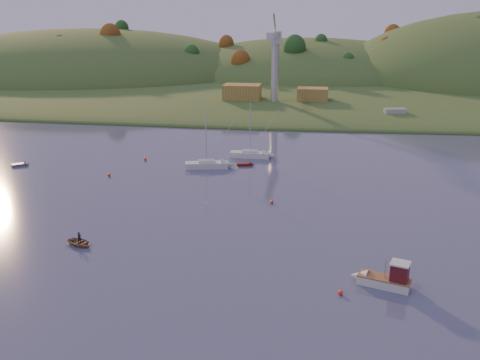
# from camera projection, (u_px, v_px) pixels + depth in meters

# --- Properties ---
(ground) EXTENTS (500.00, 500.00, 0.00)m
(ground) POSITION_uv_depth(u_px,v_px,m) (131.00, 345.00, 44.58)
(ground) COLOR #323752
(ground) RESTS_ON ground
(far_shore) EXTENTS (620.00, 220.00, 1.50)m
(far_shore) POSITION_uv_depth(u_px,v_px,m) (289.00, 74.00, 262.43)
(far_shore) COLOR #324F1F
(far_shore) RESTS_ON ground
(shore_slope) EXTENTS (640.00, 150.00, 7.00)m
(shore_slope) POSITION_uv_depth(u_px,v_px,m) (279.00, 91.00, 200.87)
(shore_slope) COLOR #324F1F
(shore_slope) RESTS_ON ground
(hill_left) EXTENTS (170.00, 140.00, 44.00)m
(hill_left) POSITION_uv_depth(u_px,v_px,m) (90.00, 78.00, 246.39)
(hill_left) COLOR #324F1F
(hill_left) RESTS_ON ground
(hill_center) EXTENTS (140.00, 120.00, 36.00)m
(hill_center) POSITION_uv_depth(u_px,v_px,m) (308.00, 79.00, 242.12)
(hill_center) COLOR #324F1F
(hill_center) RESTS_ON ground
(hillside_trees) EXTENTS (280.00, 50.00, 32.00)m
(hillside_trees) POSITION_uv_depth(u_px,v_px,m) (282.00, 85.00, 219.81)
(hillside_trees) COLOR #1E4F1C
(hillside_trees) RESTS_ON ground
(wharf) EXTENTS (42.00, 16.00, 2.40)m
(wharf) POSITION_uv_depth(u_px,v_px,m) (285.00, 106.00, 159.10)
(wharf) COLOR slate
(wharf) RESTS_ON ground
(shed_west) EXTENTS (11.00, 8.00, 4.80)m
(shed_west) POSITION_uv_depth(u_px,v_px,m) (242.00, 92.00, 160.79)
(shed_west) COLOR olive
(shed_west) RESTS_ON wharf
(shed_east) EXTENTS (9.00, 7.00, 4.00)m
(shed_east) POSITION_uv_depth(u_px,v_px,m) (312.00, 95.00, 158.97)
(shed_east) COLOR olive
(shed_east) RESTS_ON wharf
(dock_crane) EXTENTS (3.20, 28.00, 20.30)m
(dock_crane) POSITION_uv_depth(u_px,v_px,m) (275.00, 51.00, 151.47)
(dock_crane) COLOR #B7B7BC
(dock_crane) RESTS_ON wharf
(fishing_boat) EXTENTS (6.40, 3.78, 3.90)m
(fishing_boat) POSITION_uv_depth(u_px,v_px,m) (380.00, 278.00, 54.35)
(fishing_boat) COLOR silver
(fishing_boat) RESTS_ON ground
(sailboat_near) EXTENTS (8.10, 3.99, 10.80)m
(sailboat_near) POSITION_uv_depth(u_px,v_px,m) (207.00, 164.00, 97.27)
(sailboat_near) COLOR silver
(sailboat_near) RESTS_ON ground
(sailboat_far) EXTENTS (7.74, 2.48, 10.67)m
(sailboat_far) POSITION_uv_depth(u_px,v_px,m) (250.00, 154.00, 104.67)
(sailboat_far) COLOR silver
(sailboat_far) RESTS_ON ground
(canoe) EXTENTS (4.26, 3.80, 0.73)m
(canoe) POSITION_uv_depth(u_px,v_px,m) (80.00, 243.00, 64.06)
(canoe) COLOR #8D714E
(canoe) RESTS_ON ground
(paddler) EXTENTS (0.55, 0.63, 1.47)m
(paddler) POSITION_uv_depth(u_px,v_px,m) (80.00, 240.00, 63.95)
(paddler) COLOR black
(paddler) RESTS_ON ground
(red_tender) EXTENTS (3.39, 1.74, 1.10)m
(red_tender) POSITION_uv_depth(u_px,v_px,m) (248.00, 164.00, 98.89)
(red_tender) COLOR #55120C
(red_tender) RESTS_ON ground
(grey_dinghy) EXTENTS (3.15, 2.91, 1.17)m
(grey_dinghy) POSITION_uv_depth(u_px,v_px,m) (23.00, 164.00, 98.95)
(grey_dinghy) COLOR #4F5C69
(grey_dinghy) RESTS_ON ground
(work_vessel) EXTENTS (13.69, 6.84, 3.37)m
(work_vessel) POSITION_uv_depth(u_px,v_px,m) (395.00, 117.00, 141.72)
(work_vessel) COLOR slate
(work_vessel) RESTS_ON ground
(buoy_0) EXTENTS (0.50, 0.50, 0.50)m
(buoy_0) POSITION_uv_depth(u_px,v_px,m) (340.00, 292.00, 52.63)
(buoy_0) COLOR #FF330D
(buoy_0) RESTS_ON ground
(buoy_1) EXTENTS (0.50, 0.50, 0.50)m
(buoy_1) POSITION_uv_depth(u_px,v_px,m) (272.00, 202.00, 78.66)
(buoy_1) COLOR #FF330D
(buoy_1) RESTS_ON ground
(buoy_2) EXTENTS (0.50, 0.50, 0.50)m
(buoy_2) POSITION_uv_depth(u_px,v_px,m) (109.00, 175.00, 92.30)
(buoy_2) COLOR #FF330D
(buoy_2) RESTS_ON ground
(buoy_3) EXTENTS (0.50, 0.50, 0.50)m
(buoy_3) POSITION_uv_depth(u_px,v_px,m) (145.00, 159.00, 102.65)
(buoy_3) COLOR #FF330D
(buoy_3) RESTS_ON ground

